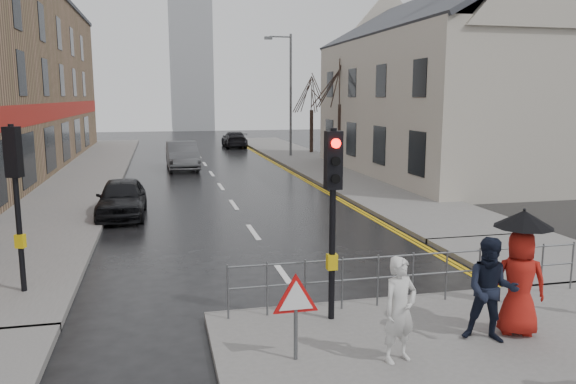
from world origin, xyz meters
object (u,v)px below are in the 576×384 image
pedestrian_a (400,310)px  car_parked (122,198)px  pedestrian_with_umbrella (520,268)px  pedestrian_b (491,290)px  car_mid (182,156)px

pedestrian_a → car_parked: 13.16m
pedestrian_with_umbrella → car_parked: bearing=120.8°
pedestrian_b → car_parked: 13.58m
pedestrian_a → pedestrian_with_umbrella: bearing=-5.1°
pedestrian_a → car_mid: pedestrian_a is taller
pedestrian_b → car_parked: size_ratio=0.44×
pedestrian_a → pedestrian_b: (1.72, 0.32, 0.06)m
car_mid → car_parked: bearing=-103.3°
pedestrian_a → car_parked: pedestrian_a is taller
car_parked → car_mid: size_ratio=0.82×
pedestrian_b → car_mid: pedestrian_b is taller
car_parked → pedestrian_with_umbrella: bearing=-58.3°
pedestrian_with_umbrella → pedestrian_b: bearing=-166.0°
pedestrian_a → pedestrian_with_umbrella: size_ratio=0.76×
pedestrian_b → car_mid: bearing=127.5°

